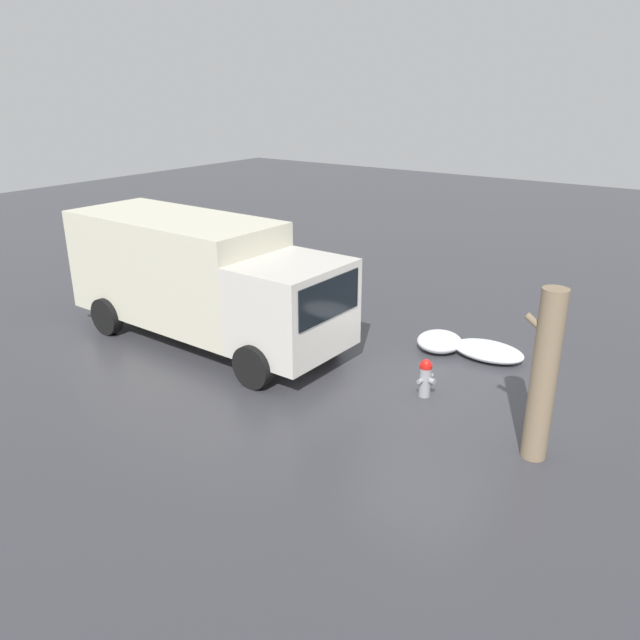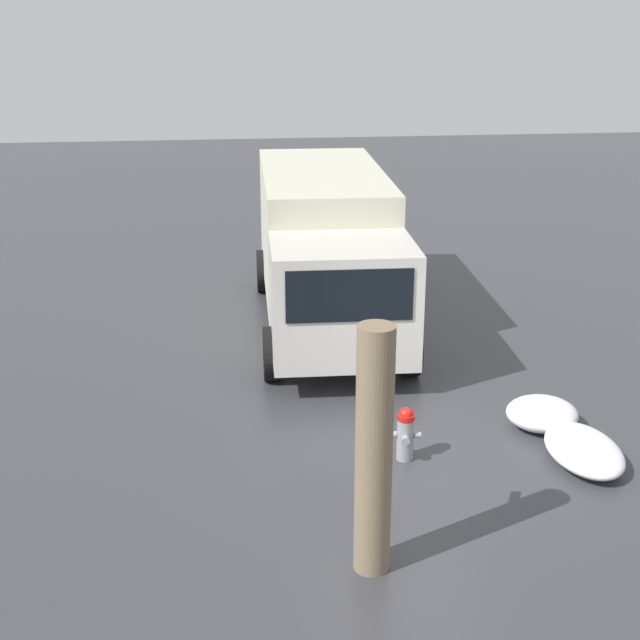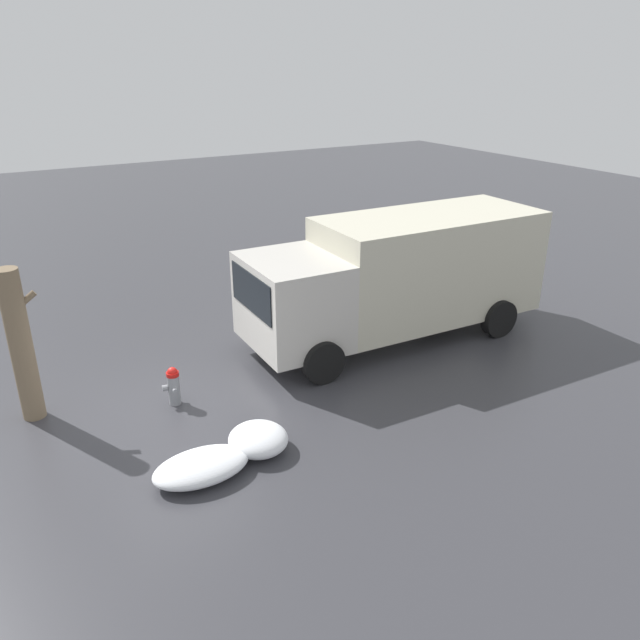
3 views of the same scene
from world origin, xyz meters
name	(u,v)px [view 3 (image 3 of 3)]	position (x,y,z in m)	size (l,w,h in m)	color
ground_plane	(176,403)	(0.00, 0.00, 0.00)	(60.00, 60.00, 0.00)	#38383D
fire_hydrant	(173,385)	(0.00, 0.00, 0.40)	(0.34, 0.44, 0.77)	gray
tree_trunk	(21,346)	(-2.39, 0.87, 1.44)	(0.61, 0.40, 2.87)	#7F6B51
delivery_truck	(400,273)	(5.59, 0.41, 1.56)	(7.16, 2.73, 2.84)	beige
snow_pile_by_hydrant	(201,467)	(-0.36, -2.41, 0.18)	(1.57, 0.96, 0.36)	white
snow_pile_curbside	(258,439)	(0.73, -2.20, 0.21)	(1.00, 1.05, 0.43)	white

